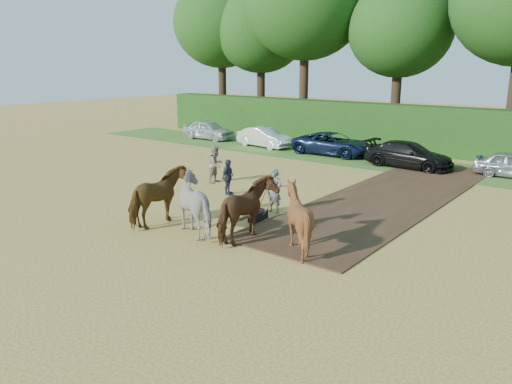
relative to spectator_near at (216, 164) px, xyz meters
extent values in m
plane|color=gold|center=(6.29, -4.45, -0.88)|extent=(120.00, 120.00, 0.00)
cube|color=#472D1C|center=(7.79, 2.55, -0.86)|extent=(4.50, 17.00, 0.05)
cube|color=#38601E|center=(6.29, 9.55, -0.87)|extent=(50.00, 5.00, 0.03)
cube|color=#14380F|center=(6.29, 14.05, 0.62)|extent=(46.00, 1.60, 3.00)
imported|color=tan|center=(0.00, 0.00, 0.00)|extent=(0.71, 0.89, 1.76)
imported|color=#252732|center=(1.96, -1.38, -0.10)|extent=(0.58, 0.98, 1.56)
imported|color=brown|center=(2.86, -6.09, 0.14)|extent=(1.32, 2.52, 2.05)
imported|color=#B2A99F|center=(4.59, -5.78, 0.14)|extent=(2.19, 1.92, 2.05)
imported|color=brown|center=(6.33, -5.47, 0.14)|extent=(1.32, 2.52, 2.05)
imported|color=#612B18|center=(8.07, -5.16, 0.15)|extent=(1.82, 2.01, 2.06)
cube|color=black|center=(5.27, -3.51, -0.71)|extent=(0.42, 0.91, 0.34)
cube|color=brown|center=(5.32, -4.09, -0.54)|extent=(0.22, 1.37, 0.10)
cylinder|color=brown|center=(5.00, -2.99, -0.34)|extent=(0.29, 0.98, 0.72)
cylinder|color=brown|center=(5.43, -2.95, -0.34)|extent=(0.11, 1.00, 0.72)
imported|color=gray|center=(5.16, -2.34, -0.03)|extent=(0.66, 0.47, 1.71)
imported|color=silver|center=(-9.89, 9.99, -0.16)|extent=(4.27, 1.84, 1.44)
imported|color=white|center=(-4.44, 9.74, -0.21)|extent=(4.25, 1.92, 1.35)
imported|color=#141F3F|center=(0.76, 9.95, -0.18)|extent=(5.12, 2.46, 1.41)
imported|color=black|center=(5.96, 9.11, -0.17)|extent=(4.98, 2.23, 1.42)
cylinder|color=#382616|center=(-14.71, 17.05, 2.04)|extent=(0.70, 0.70, 5.85)
ellipsoid|color=#163F11|center=(-14.71, 17.05, 8.12)|extent=(8.40, 8.40, 7.73)
cylinder|color=#382616|center=(-10.71, 17.55, 1.82)|extent=(0.70, 0.70, 5.40)
ellipsoid|color=#163F11|center=(-10.71, 17.55, 7.44)|extent=(7.80, 7.80, 7.18)
cylinder|color=#382616|center=(-5.71, 16.55, 2.38)|extent=(0.70, 0.70, 6.53)
ellipsoid|color=#163F11|center=(-5.71, 16.55, 9.09)|extent=(9.20, 9.20, 8.46)
cylinder|color=#382616|center=(1.29, 18.05, 1.71)|extent=(0.70, 0.70, 5.17)
ellipsoid|color=#163F11|center=(1.29, 18.05, 7.07)|extent=(7.40, 7.40, 6.81)
cylinder|color=#382616|center=(9.29, 17.05, 2.16)|extent=(0.70, 0.70, 6.08)
camera|label=1|loc=(15.96, -17.34, 4.72)|focal=35.00mm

